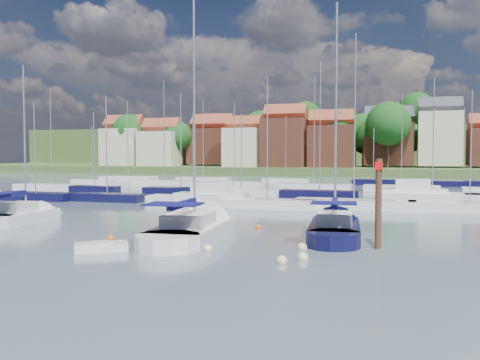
% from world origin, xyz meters
% --- Properties ---
extents(ground, '(260.00, 260.00, 0.00)m').
position_xyz_m(ground, '(0.00, 40.00, 0.00)').
color(ground, '#42525A').
rests_on(ground, ground).
extents(sailboat_left, '(2.47, 9.05, 12.40)m').
position_xyz_m(sailboat_left, '(-13.97, 4.59, 0.37)').
color(sailboat_left, silver).
rests_on(sailboat_left, ground).
extents(sailboat_centre, '(4.56, 13.42, 17.82)m').
position_xyz_m(sailboat_centre, '(0.26, 2.94, 0.35)').
color(sailboat_centre, silver).
rests_on(sailboat_centre, ground).
extents(sailboat_navy, '(4.06, 11.32, 15.37)m').
position_xyz_m(sailboat_navy, '(8.47, 5.14, 0.36)').
color(sailboat_navy, black).
rests_on(sailboat_navy, ground).
extents(tender, '(2.93, 2.51, 0.58)m').
position_xyz_m(tender, '(-2.43, -4.31, 0.22)').
color(tender, silver).
rests_on(tender, ground).
extents(timber_piling, '(0.40, 0.40, 7.06)m').
position_xyz_m(timber_piling, '(11.29, 0.74, 1.50)').
color(timber_piling, '#4C331E').
rests_on(timber_piling, ground).
extents(buoy_c, '(0.43, 0.43, 0.43)m').
position_xyz_m(buoy_c, '(-3.79, -1.11, 0.00)').
color(buoy_c, '#D85914').
rests_on(buoy_c, ground).
extents(buoy_d, '(0.49, 0.49, 0.49)m').
position_xyz_m(buoy_d, '(2.87, -2.59, 0.00)').
color(buoy_d, beige).
rests_on(buoy_d, ground).
extents(buoy_e, '(0.42, 0.42, 0.42)m').
position_xyz_m(buoy_e, '(3.31, 5.79, 0.00)').
color(buoy_e, '#D85914').
rests_on(buoy_e, ground).
extents(buoy_f, '(0.52, 0.52, 0.52)m').
position_xyz_m(buoy_f, '(7.48, -0.76, 0.00)').
color(buoy_f, beige).
rests_on(buoy_f, ground).
extents(buoy_g, '(0.51, 0.51, 0.51)m').
position_xyz_m(buoy_g, '(7.20, -4.43, 0.00)').
color(buoy_g, beige).
rests_on(buoy_g, ground).
extents(buoy_h, '(0.52, 0.52, 0.52)m').
position_xyz_m(buoy_h, '(8.02, -3.46, 0.00)').
color(buoy_h, beige).
rests_on(buoy_h, ground).
extents(marina_field, '(79.62, 41.41, 15.93)m').
position_xyz_m(marina_field, '(1.91, 35.15, 0.43)').
color(marina_field, silver).
rests_on(marina_field, ground).
extents(far_shore_town, '(212.46, 90.00, 22.27)m').
position_xyz_m(far_shore_town, '(2.23, 132.67, 4.61)').
color(far_shore_town, '#475A2D').
rests_on(far_shore_town, ground).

